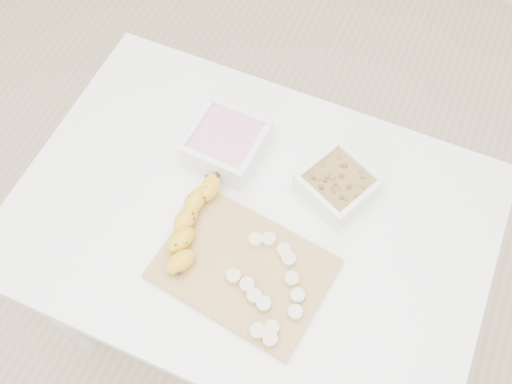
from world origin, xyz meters
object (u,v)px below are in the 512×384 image
at_px(bowl_yogurt, 226,143).
at_px(cutting_board, 243,268).
at_px(bowl_granola, 337,185).
at_px(banana, 191,225).
at_px(table, 251,235).

relative_size(bowl_yogurt, cutting_board, 0.49).
distance_m(bowl_yogurt, bowl_granola, 0.26).
distance_m(bowl_yogurt, banana, 0.21).
height_order(bowl_yogurt, bowl_granola, bowl_yogurt).
distance_m(bowl_granola, cutting_board, 0.27).
distance_m(table, bowl_granola, 0.23).
distance_m(bowl_granola, banana, 0.32).
relative_size(bowl_yogurt, bowl_granola, 0.90).
bearing_deg(bowl_yogurt, table, -48.27).
relative_size(bowl_granola, cutting_board, 0.55).
distance_m(bowl_yogurt, cutting_board, 0.28).
relative_size(bowl_granola, banana, 0.78).
bearing_deg(banana, table, 44.78).
relative_size(cutting_board, banana, 1.44).
height_order(bowl_yogurt, banana, bowl_yogurt).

